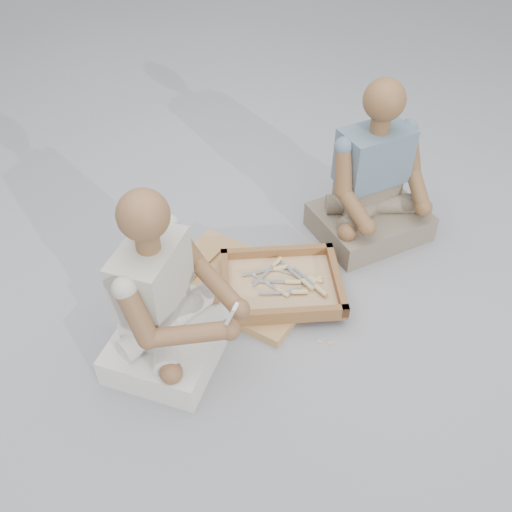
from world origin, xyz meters
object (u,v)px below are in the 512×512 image
(craftsman, at_px, (165,305))
(tool_tray, at_px, (281,285))
(carved_panel, at_px, (240,283))
(companion, at_px, (373,187))

(craftsman, bearing_deg, tool_tray, 142.37)
(carved_panel, bearing_deg, companion, 47.22)
(craftsman, height_order, companion, companion)
(carved_panel, height_order, craftsman, craftsman)
(craftsman, bearing_deg, carved_panel, 161.60)
(carved_panel, height_order, companion, companion)
(tool_tray, height_order, craftsman, craftsman)
(tool_tray, distance_m, companion, 0.69)
(tool_tray, relative_size, companion, 0.79)
(tool_tray, bearing_deg, craftsman, -131.26)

